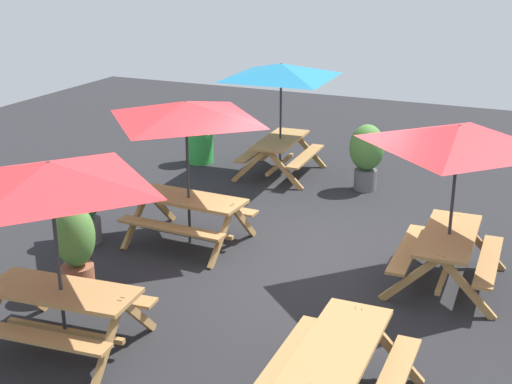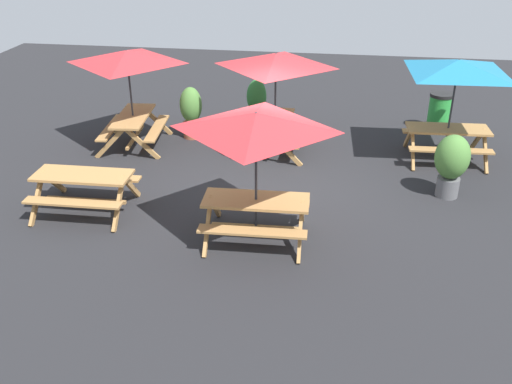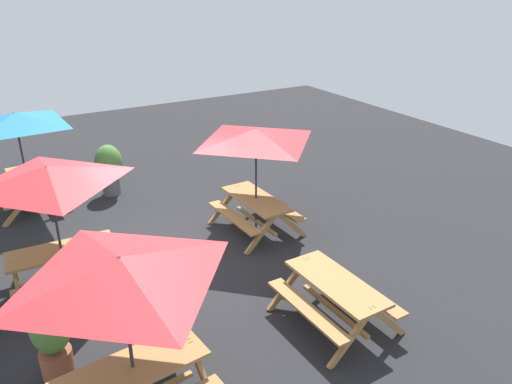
# 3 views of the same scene
# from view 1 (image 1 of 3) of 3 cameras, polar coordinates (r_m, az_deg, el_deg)

# --- Properties ---
(ground_plane) EXTENTS (24.00, 24.00, 0.00)m
(ground_plane) POSITION_cam_1_polar(r_m,az_deg,el_deg) (10.88, 4.45, -5.42)
(ground_plane) COLOR #232326
(ground_plane) RESTS_ON ground
(picnic_table_0) EXTENTS (2.19, 2.19, 2.34)m
(picnic_table_0) POSITION_cam_1_polar(r_m,az_deg,el_deg) (8.12, -16.10, 0.24)
(picnic_table_0) COLOR #A87A44
(picnic_table_0) RESTS_ON ground
(picnic_table_1) EXTENTS (2.07, 2.07, 2.34)m
(picnic_table_1) POSITION_cam_1_polar(r_m,az_deg,el_deg) (9.75, 15.83, 3.41)
(picnic_table_1) COLOR #A87A44
(picnic_table_1) RESTS_ON ground
(picnic_table_2) EXTENTS (2.07, 2.07, 2.34)m
(picnic_table_2) POSITION_cam_1_polar(r_m,az_deg,el_deg) (10.88, -5.61, 5.65)
(picnic_table_2) COLOR #A87A44
(picnic_table_2) RESTS_ON ground
(picnic_table_3) EXTENTS (1.83, 1.57, 0.81)m
(picnic_table_3) POSITION_cam_1_polar(r_m,az_deg,el_deg) (7.41, 6.56, -13.27)
(picnic_table_3) COLOR #A87A44
(picnic_table_3) RESTS_ON ground
(picnic_table_4) EXTENTS (2.83, 2.83, 2.34)m
(picnic_table_4) POSITION_cam_1_polar(r_m,az_deg,el_deg) (14.33, 2.02, 9.02)
(picnic_table_4) COLOR #A87A44
(picnic_table_4) RESTS_ON ground
(trash_bin_green) EXTENTS (0.59, 0.59, 0.98)m
(trash_bin_green) POSITION_cam_1_polar(r_m,az_deg,el_deg) (15.55, -4.48, 4.14)
(trash_bin_green) COLOR green
(trash_bin_green) RESTS_ON ground
(potted_plant_0) EXTENTS (0.67, 0.67, 1.29)m
(potted_plant_0) POSITION_cam_1_polar(r_m,az_deg,el_deg) (13.84, 8.84, 3.13)
(potted_plant_0) COLOR #59595B
(potted_plant_0) RESTS_ON ground
(potted_plant_1) EXTENTS (0.51, 0.51, 1.26)m
(potted_plant_1) POSITION_cam_1_polar(r_m,az_deg,el_deg) (11.54, -13.50, -0.85)
(potted_plant_1) COLOR #59595B
(potted_plant_1) RESTS_ON ground
(potted_plant_2) EXTENTS (0.54, 0.54, 1.28)m
(potted_plant_2) POSITION_cam_1_polar(r_m,az_deg,el_deg) (9.89, -14.23, -4.18)
(potted_plant_2) COLOR #935138
(potted_plant_2) RESTS_ON ground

